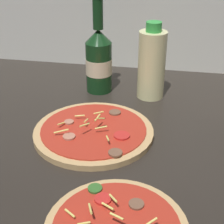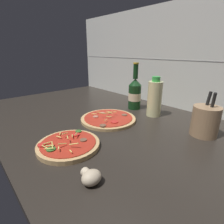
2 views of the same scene
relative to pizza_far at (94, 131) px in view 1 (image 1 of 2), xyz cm
name	(u,v)px [view 1 (image 1 of 2)]	position (x,y,z in cm)	size (l,w,h in cm)	color
counter_slab	(95,145)	(0.78, -2.10, -2.05)	(160.00, 90.00, 2.50)	#28231E
pizza_far	(94,131)	(0.00, 0.00, 0.00)	(26.78, 26.78, 4.74)	tan
beer_bottle	(99,59)	(-3.98, 23.58, 8.42)	(7.26, 7.26, 26.40)	#143819
oil_bottle	(152,64)	(10.60, 22.32, 8.59)	(7.29, 7.29, 20.42)	beige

